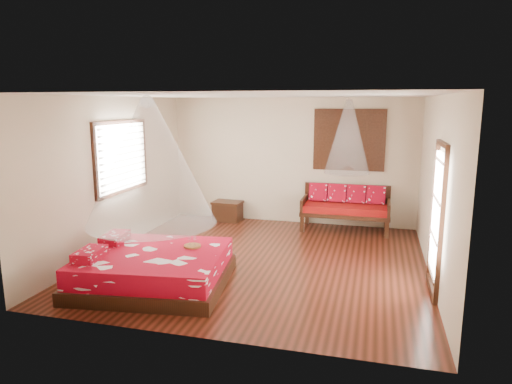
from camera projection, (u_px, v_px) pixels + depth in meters
room at (261, 181)px, 7.62m from camera, size 5.54×5.54×2.84m
bed at (153, 268)px, 6.82m from camera, size 2.35×2.18×0.64m
daybed at (346, 206)px, 9.73m from camera, size 1.84×0.82×0.96m
storage_chest at (228, 211)px, 10.53m from camera, size 0.69×0.52×0.45m
shutter_panel at (349, 140)px, 9.78m from camera, size 1.52×0.06×1.32m
window_left at (122, 157)px, 8.44m from camera, size 0.10×1.74×1.34m
glazed_door at (437, 219)px, 6.43m from camera, size 0.08×1.02×2.16m
wine_tray at (192, 243)px, 7.01m from camera, size 0.26×0.26×0.21m
mosquito_net_main at (150, 162)px, 6.51m from camera, size 1.88×1.88×1.80m
mosquito_net_daybed at (348, 137)px, 9.32m from camera, size 0.93×0.93×1.50m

